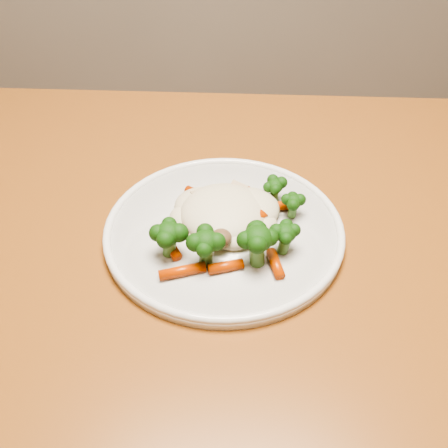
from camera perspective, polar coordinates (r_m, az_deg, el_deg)
name	(u,v)px	position (r m, az deg, el deg)	size (l,w,h in m)	color
dining_table	(162,308)	(0.75, -6.36, -8.49)	(1.26, 0.89, 0.75)	#935421
plate	(224,232)	(0.69, 0.00, -0.85)	(0.29, 0.29, 0.01)	white
meal	(229,219)	(0.67, 0.46, 0.55)	(0.19, 0.16, 0.05)	beige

